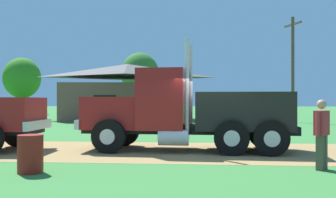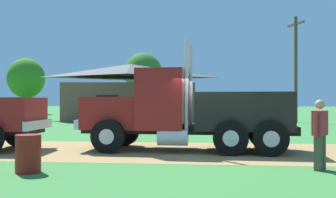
# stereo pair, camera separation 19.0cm
# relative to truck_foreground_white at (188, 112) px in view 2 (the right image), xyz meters

# --- Properties ---
(ground_plane) EXTENTS (200.00, 200.00, 0.00)m
(ground_plane) POSITION_rel_truck_foreground_white_xyz_m (0.82, -0.27, -1.36)
(ground_plane) COLOR #3A7C39
(dirt_track) EXTENTS (120.00, 5.45, 0.01)m
(dirt_track) POSITION_rel_truck_foreground_white_xyz_m (0.82, -0.27, -1.35)
(dirt_track) COLOR #A0804C
(dirt_track) RESTS_ON ground_plane
(truck_foreground_white) EXTENTS (7.62, 2.84, 3.87)m
(truck_foreground_white) POSITION_rel_truck_foreground_white_xyz_m (0.00, 0.00, 0.00)
(truck_foreground_white) COLOR black
(truck_foreground_white) RESTS_ON ground_plane
(visitor_walking_mid) EXTENTS (0.49, 0.57, 1.80)m
(visitor_walking_mid) POSITION_rel_truck_foreground_white_xyz_m (3.52, -3.54, -0.36)
(visitor_walking_mid) COLOR #B22D33
(visitor_walking_mid) RESTS_ON ground_plane
(steel_barrel) EXTENTS (0.61, 0.61, 0.93)m
(steel_barrel) POSITION_rel_truck_foreground_white_xyz_m (-3.73, -4.55, -0.89)
(steel_barrel) COLOR maroon
(steel_barrel) RESTS_ON ground_plane
(shed_building) EXTENTS (12.41, 8.78, 5.06)m
(shed_building) POSITION_rel_truck_foreground_white_xyz_m (-6.08, 20.58, 1.09)
(shed_building) COLOR brown
(shed_building) RESTS_ON ground_plane
(utility_pole_near) EXTENTS (0.92, 2.10, 8.48)m
(utility_pole_near) POSITION_rel_truck_foreground_white_xyz_m (7.87, 17.90, 3.14)
(utility_pole_near) COLOR brown
(utility_pole_near) RESTS_ON ground_plane
(tree_left) EXTENTS (4.71, 4.71, 7.23)m
(tree_left) POSITION_rel_truck_foreground_white_xyz_m (-22.29, 33.85, 3.27)
(tree_left) COLOR #513823
(tree_left) RESTS_ON ground_plane
(tree_mid) EXTENTS (4.67, 4.67, 7.68)m
(tree_mid) POSITION_rel_truck_foreground_white_xyz_m (-6.96, 33.36, 3.73)
(tree_mid) COLOR #513823
(tree_mid) RESTS_ON ground_plane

